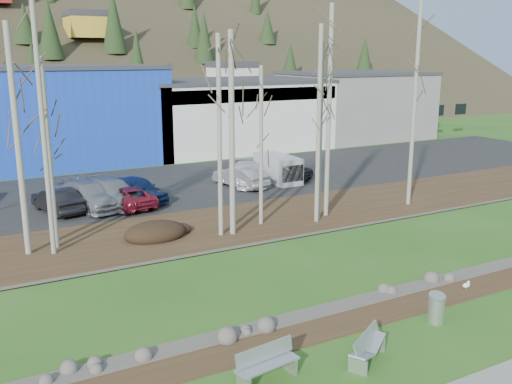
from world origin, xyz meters
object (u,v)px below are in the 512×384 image
car_5 (240,176)px  van_white (279,169)px  seagull (467,285)px  car_1 (57,200)px  bench_damaged (367,347)px  car_6 (280,170)px  car_3 (112,193)px  car_7 (249,174)px  car_9 (138,189)px  litter_bin (436,309)px  car_8 (88,195)px  bench_intact (267,364)px  car_4 (125,191)px  car_2 (128,197)px

car_5 → van_white: size_ratio=1.05×
seagull → car_1: car_1 is taller
bench_damaged → car_6: (10.90, 23.23, 0.38)m
car_5 → van_white: (3.26, 0.20, 0.19)m
seagull → car_3: size_ratio=0.08×
car_1 → car_3: car_3 is taller
bench_damaged → car_6: 25.66m
car_7 → car_9: size_ratio=1.13×
litter_bin → car_8: size_ratio=0.18×
car_1 → litter_bin: bearing=101.2°
seagull → car_6: (3.84, 20.86, 0.64)m
bench_intact → car_6: car_6 is taller
car_1 → car_8: size_ratio=0.80×
car_5 → van_white: van_white is taller
car_5 → car_7: size_ratio=0.87×
car_3 → car_4: size_ratio=1.19×
bench_intact → van_white: bearing=50.8°
seagull → van_white: 20.51m
car_1 → car_3: (3.28, 0.05, 0.07)m
car_5 → bench_damaged: bearing=59.9°
car_5 → car_6: bearing=-179.8°
seagull → car_5: car_5 is taller
car_1 → car_5: car_5 is taller
bench_damaged → car_1: (-5.34, 21.68, 0.44)m
litter_bin → car_3: car_3 is taller
car_2 → car_8: size_ratio=0.83×
car_3 → bench_damaged: bearing=-101.3°
bench_intact → car_3: 21.20m
litter_bin → car_4: (-5.00, 21.03, 0.44)m
van_white → seagull: bearing=-97.8°
bench_intact → car_7: car_7 is taller
car_5 → van_white: bearing=171.2°
car_5 → car_6: 3.87m
litter_bin → seagull: size_ratio=2.21×
car_5 → car_6: size_ratio=0.95×
car_5 → car_9: size_ratio=0.99×
car_7 → car_8: 11.60m
car_2 → car_4: size_ratio=0.99×
car_5 → car_7: 1.02m
bench_damaged → car_3: size_ratio=0.35×
van_white → litter_bin: bearing=-105.4°
car_6 → van_white: 0.87m
bench_damaged → car_6: bearing=34.3°
car_2 → car_9: 1.40m
seagull → car_5: (0.06, 20.02, 0.72)m
car_9 → car_5: bearing=-14.2°
car_6 → car_7: car_7 is taller
car_5 → car_7: car_7 is taller
bench_damaged → seagull: size_ratio=4.46×
car_4 → car_2: bearing=-115.4°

